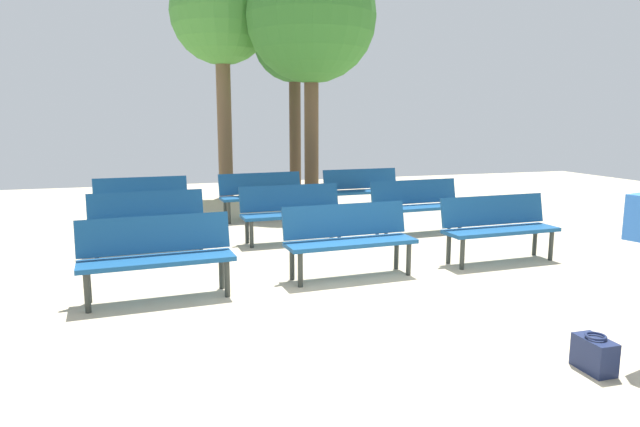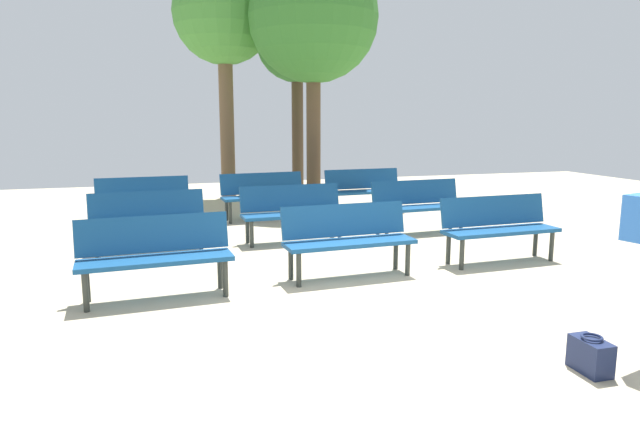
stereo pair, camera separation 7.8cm
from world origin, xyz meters
name	(u,v)px [view 2 (the right image)]	position (x,y,z in m)	size (l,w,h in m)	color
ground_plane	(408,320)	(0.00, 0.00, 0.00)	(24.00, 24.00, 0.00)	#BCAD8E
bench_r0_c0	(155,252)	(-2.30, 1.42, 0.50)	(1.63, 0.58, 0.87)	navy
bench_r0_c1	(348,236)	(-0.05, 1.61, 0.50)	(1.62, 0.56, 0.87)	navy
bench_r0_c2	(498,224)	(2.12, 1.71, 0.50)	(1.62, 0.54, 0.87)	navy
bench_r1_c0	(148,218)	(-2.38, 3.55, 0.50)	(1.63, 0.58, 0.87)	navy
bench_r1_c1	(292,209)	(-0.23, 3.70, 0.50)	(1.62, 0.54, 0.87)	navy
bench_r1_c2	(418,203)	(1.96, 3.75, 0.50)	(1.63, 0.57, 0.87)	navy
bench_r2_c0	(143,199)	(-2.48, 5.59, 0.50)	(1.62, 0.55, 0.87)	navy
bench_r2_c1	(264,193)	(-0.29, 5.73, 0.50)	(1.63, 0.61, 0.87)	navy
bench_r2_c2	(364,188)	(1.82, 5.91, 0.50)	(1.62, 0.54, 0.87)	navy
tree_0	(224,16)	(-0.55, 8.83, 4.21)	(2.35, 2.35, 5.46)	brown
tree_1	(313,18)	(1.22, 7.54, 4.05)	(2.86, 2.86, 5.51)	brown
tree_2	(297,43)	(1.31, 9.36, 3.74)	(2.06, 2.06, 4.84)	#4C3A28
handbag	(590,355)	(0.85, -1.40, 0.13)	(0.19, 0.32, 0.29)	#192347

